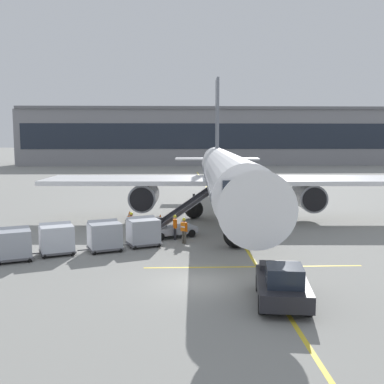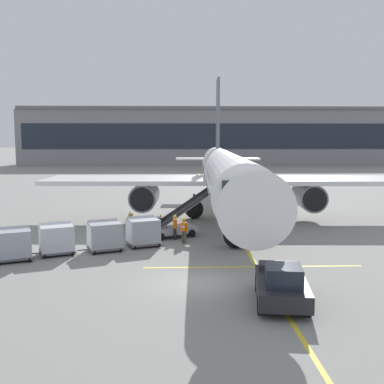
{
  "view_description": "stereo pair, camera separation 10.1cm",
  "coord_description": "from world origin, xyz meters",
  "px_view_note": "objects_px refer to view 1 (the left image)",
  "views": [
    {
      "loc": [
        -1.07,
        -21.53,
        7.04
      ],
      "look_at": [
        0.12,
        10.06,
        3.25
      ],
      "focal_mm": 42.79,
      "sensor_mm": 36.0,
      "label": 1
    },
    {
      "loc": [
        -0.97,
        -21.54,
        7.04
      ],
      "look_at": [
        0.12,
        10.06,
        3.25
      ],
      "focal_mm": 42.79,
      "sensor_mm": 36.0,
      "label": 2
    }
  ],
  "objects_px": {
    "belt_loader": "(175,224)",
    "safety_cone_wingtip": "(130,216)",
    "pushback_tug": "(283,284)",
    "safety_cone_engine_keepout": "(160,218)",
    "parked_airplane": "(226,175)",
    "baggage_cart_lead": "(143,231)",
    "baggage_cart_fourth": "(13,244)",
    "ground_crew_by_loader": "(175,226)",
    "baggage_cart_second": "(105,235)",
    "ground_crew_by_carts": "(131,222)",
    "ground_crew_marshaller": "(184,229)",
    "baggage_cart_third": "(57,238)"
  },
  "relations": [
    {
      "from": "ground_crew_by_carts",
      "to": "ground_crew_marshaller",
      "type": "xyz_separation_m",
      "value": [
        3.71,
        -2.46,
        0.0
      ]
    },
    {
      "from": "pushback_tug",
      "to": "parked_airplane",
      "type": "bearing_deg",
      "value": 90.71
    },
    {
      "from": "safety_cone_engine_keepout",
      "to": "safety_cone_wingtip",
      "type": "relative_size",
      "value": 0.81
    },
    {
      "from": "parked_airplane",
      "to": "ground_crew_by_carts",
      "type": "distance_m",
      "value": 10.0
    },
    {
      "from": "parked_airplane",
      "to": "safety_cone_engine_keepout",
      "type": "distance_m",
      "value": 6.61
    },
    {
      "from": "belt_loader",
      "to": "baggage_cart_fourth",
      "type": "xyz_separation_m",
      "value": [
        -9.24,
        -6.08,
        0.07
      ]
    },
    {
      "from": "ground_crew_by_carts",
      "to": "ground_crew_marshaller",
      "type": "height_order",
      "value": "same"
    },
    {
      "from": "baggage_cart_second",
      "to": "ground_crew_marshaller",
      "type": "distance_m",
      "value": 5.29
    },
    {
      "from": "ground_crew_by_loader",
      "to": "ground_crew_marshaller",
      "type": "bearing_deg",
      "value": -62.58
    },
    {
      "from": "ground_crew_marshaller",
      "to": "safety_cone_engine_keepout",
      "type": "bearing_deg",
      "value": 102.85
    },
    {
      "from": "safety_cone_engine_keepout",
      "to": "parked_airplane",
      "type": "bearing_deg",
      "value": 5.01
    },
    {
      "from": "belt_loader",
      "to": "pushback_tug",
      "type": "distance_m",
      "value": 14.14
    },
    {
      "from": "parked_airplane",
      "to": "baggage_cart_lead",
      "type": "bearing_deg",
      "value": -125.01
    },
    {
      "from": "belt_loader",
      "to": "baggage_cart_lead",
      "type": "xyz_separation_m",
      "value": [
        -2.04,
        -2.8,
        0.07
      ]
    },
    {
      "from": "ground_crew_marshaller",
      "to": "pushback_tug",
      "type": "bearing_deg",
      "value": -70.47
    },
    {
      "from": "baggage_cart_second",
      "to": "safety_cone_engine_keepout",
      "type": "height_order",
      "value": "baggage_cart_second"
    },
    {
      "from": "ground_crew_by_carts",
      "to": "safety_cone_engine_keepout",
      "type": "distance_m",
      "value": 5.91
    },
    {
      "from": "baggage_cart_lead",
      "to": "ground_crew_by_carts",
      "type": "distance_m",
      "value": 3.25
    },
    {
      "from": "baggage_cart_second",
      "to": "ground_crew_by_carts",
      "type": "bearing_deg",
      "value": 73.41
    },
    {
      "from": "pushback_tug",
      "to": "safety_cone_wingtip",
      "type": "bearing_deg",
      "value": 112.84
    },
    {
      "from": "baggage_cart_lead",
      "to": "baggage_cart_second",
      "type": "height_order",
      "value": "same"
    },
    {
      "from": "parked_airplane",
      "to": "baggage_cart_lead",
      "type": "distance_m",
      "value": 11.5
    },
    {
      "from": "baggage_cart_fourth",
      "to": "belt_loader",
      "type": "bearing_deg",
      "value": 33.34
    },
    {
      "from": "ground_crew_by_carts",
      "to": "ground_crew_marshaller",
      "type": "bearing_deg",
      "value": -33.59
    },
    {
      "from": "baggage_cart_lead",
      "to": "ground_crew_by_carts",
      "type": "height_order",
      "value": "baggage_cart_lead"
    },
    {
      "from": "belt_loader",
      "to": "baggage_cart_lead",
      "type": "height_order",
      "value": "belt_loader"
    },
    {
      "from": "baggage_cart_fourth",
      "to": "ground_crew_by_carts",
      "type": "bearing_deg",
      "value": 45.9
    },
    {
      "from": "ground_crew_marshaller",
      "to": "safety_cone_engine_keepout",
      "type": "distance_m",
      "value": 8.26
    },
    {
      "from": "baggage_cart_fourth",
      "to": "ground_crew_by_loader",
      "type": "distance_m",
      "value": 10.55
    },
    {
      "from": "belt_loader",
      "to": "safety_cone_engine_keepout",
      "type": "height_order",
      "value": "belt_loader"
    },
    {
      "from": "belt_loader",
      "to": "baggage_cart_third",
      "type": "relative_size",
      "value": 1.83
    },
    {
      "from": "belt_loader",
      "to": "safety_cone_wingtip",
      "type": "distance_m",
      "value": 7.73
    },
    {
      "from": "ground_crew_by_loader",
      "to": "safety_cone_engine_keepout",
      "type": "bearing_deg",
      "value": 100.17
    },
    {
      "from": "ground_crew_by_carts",
      "to": "safety_cone_wingtip",
      "type": "xyz_separation_m",
      "value": [
        -0.77,
        6.41,
        -0.61
      ]
    },
    {
      "from": "baggage_cart_fourth",
      "to": "parked_airplane",
      "type": "bearing_deg",
      "value": 42.38
    },
    {
      "from": "pushback_tug",
      "to": "safety_cone_engine_keepout",
      "type": "relative_size",
      "value": 7.32
    },
    {
      "from": "belt_loader",
      "to": "ground_crew_by_loader",
      "type": "distance_m",
      "value": 1.04
    },
    {
      "from": "baggage_cart_fourth",
      "to": "safety_cone_wingtip",
      "type": "height_order",
      "value": "baggage_cart_fourth"
    },
    {
      "from": "baggage_cart_third",
      "to": "safety_cone_engine_keepout",
      "type": "height_order",
      "value": "baggage_cart_third"
    },
    {
      "from": "pushback_tug",
      "to": "safety_cone_wingtip",
      "type": "distance_m",
      "value": 21.77
    },
    {
      "from": "parked_airplane",
      "to": "baggage_cart_second",
      "type": "xyz_separation_m",
      "value": [
        -8.7,
        -10.3,
        -2.85
      ]
    },
    {
      "from": "safety_cone_engine_keepout",
      "to": "ground_crew_by_carts",
      "type": "bearing_deg",
      "value": -108.67
    },
    {
      "from": "belt_loader",
      "to": "ground_crew_by_carts",
      "type": "height_order",
      "value": "belt_loader"
    },
    {
      "from": "parked_airplane",
      "to": "belt_loader",
      "type": "xyz_separation_m",
      "value": [
        -4.35,
        -6.32,
        -2.93
      ]
    },
    {
      "from": "baggage_cart_lead",
      "to": "ground_crew_marshaller",
      "type": "relative_size",
      "value": 1.61
    },
    {
      "from": "baggage_cart_lead",
      "to": "safety_cone_engine_keepout",
      "type": "distance_m",
      "value": 8.7
    },
    {
      "from": "safety_cone_wingtip",
      "to": "pushback_tug",
      "type": "bearing_deg",
      "value": -67.16
    },
    {
      "from": "baggage_cart_lead",
      "to": "pushback_tug",
      "type": "bearing_deg",
      "value": -57.89
    },
    {
      "from": "baggage_cart_fourth",
      "to": "ground_crew_by_loader",
      "type": "relative_size",
      "value": 1.61
    },
    {
      "from": "baggage_cart_third",
      "to": "safety_cone_wingtip",
      "type": "bearing_deg",
      "value": 74.13
    }
  ]
}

